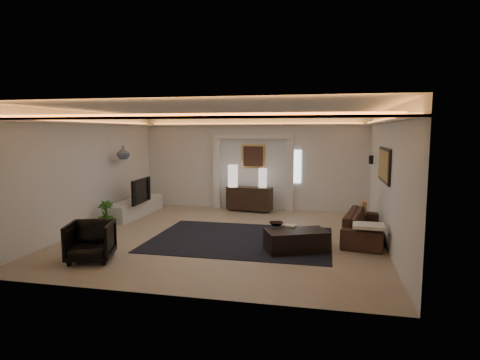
% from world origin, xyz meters
% --- Properties ---
extents(floor, '(7.00, 7.00, 0.00)m').
position_xyz_m(floor, '(0.00, 0.00, 0.00)').
color(floor, tan).
rests_on(floor, ground).
extents(ceiling, '(7.00, 7.00, 0.00)m').
position_xyz_m(ceiling, '(0.00, 0.00, 2.90)').
color(ceiling, white).
rests_on(ceiling, ground).
extents(wall_back, '(7.00, 0.00, 7.00)m').
position_xyz_m(wall_back, '(0.00, 3.50, 1.45)').
color(wall_back, silver).
rests_on(wall_back, ground).
extents(wall_front, '(7.00, 0.00, 7.00)m').
position_xyz_m(wall_front, '(0.00, -3.50, 1.45)').
color(wall_front, silver).
rests_on(wall_front, ground).
extents(wall_left, '(0.00, 7.00, 7.00)m').
position_xyz_m(wall_left, '(-3.50, 0.00, 1.45)').
color(wall_left, silver).
rests_on(wall_left, ground).
extents(wall_right, '(0.00, 7.00, 7.00)m').
position_xyz_m(wall_right, '(3.50, 0.00, 1.45)').
color(wall_right, silver).
rests_on(wall_right, ground).
extents(cove_soffit, '(7.00, 7.00, 0.04)m').
position_xyz_m(cove_soffit, '(0.00, 0.00, 2.62)').
color(cove_soffit, silver).
rests_on(cove_soffit, ceiling).
extents(daylight_slit, '(0.25, 0.03, 1.00)m').
position_xyz_m(daylight_slit, '(1.35, 3.48, 1.35)').
color(daylight_slit, white).
rests_on(daylight_slit, wall_back).
extents(area_rug, '(4.00, 3.00, 0.01)m').
position_xyz_m(area_rug, '(0.40, -0.20, 0.01)').
color(area_rug, black).
rests_on(area_rug, ground).
extents(pilaster_left, '(0.22, 0.20, 2.20)m').
position_xyz_m(pilaster_left, '(-1.15, 3.40, 1.10)').
color(pilaster_left, silver).
rests_on(pilaster_left, ground).
extents(pilaster_right, '(0.22, 0.20, 2.20)m').
position_xyz_m(pilaster_right, '(1.15, 3.40, 1.10)').
color(pilaster_right, silver).
rests_on(pilaster_right, ground).
extents(alcove_header, '(2.52, 0.20, 0.12)m').
position_xyz_m(alcove_header, '(0.00, 3.40, 2.25)').
color(alcove_header, silver).
rests_on(alcove_header, wall_back).
extents(painting_frame, '(0.74, 0.04, 0.74)m').
position_xyz_m(painting_frame, '(0.00, 3.47, 1.65)').
color(painting_frame, tan).
rests_on(painting_frame, wall_back).
extents(painting_canvas, '(0.62, 0.02, 0.62)m').
position_xyz_m(painting_canvas, '(0.00, 3.44, 1.65)').
color(painting_canvas, '#4C2D1E').
rests_on(painting_canvas, wall_back).
extents(art_panel_frame, '(0.04, 1.64, 0.74)m').
position_xyz_m(art_panel_frame, '(3.47, 0.30, 1.70)').
color(art_panel_frame, black).
rests_on(art_panel_frame, wall_right).
extents(art_panel_gold, '(0.02, 1.50, 0.62)m').
position_xyz_m(art_panel_gold, '(3.44, 0.30, 1.70)').
color(art_panel_gold, tan).
rests_on(art_panel_gold, wall_right).
extents(wall_sconce, '(0.12, 0.12, 0.22)m').
position_xyz_m(wall_sconce, '(3.38, 2.20, 1.68)').
color(wall_sconce, black).
rests_on(wall_sconce, wall_right).
extents(wall_niche, '(0.10, 0.55, 0.04)m').
position_xyz_m(wall_niche, '(-3.44, 1.40, 1.65)').
color(wall_niche, silver).
rests_on(wall_niche, wall_left).
extents(console, '(1.41, 0.59, 0.68)m').
position_xyz_m(console, '(-0.03, 3.00, 0.40)').
color(console, black).
rests_on(console, ground).
extents(lamp_left, '(0.31, 0.31, 0.67)m').
position_xyz_m(lamp_left, '(-0.54, 2.97, 1.09)').
color(lamp_left, white).
rests_on(lamp_left, console).
extents(lamp_right, '(0.26, 0.26, 0.57)m').
position_xyz_m(lamp_right, '(0.36, 3.11, 1.09)').
color(lamp_right, silver).
rests_on(lamp_right, console).
extents(media_ledge, '(0.68, 2.43, 0.45)m').
position_xyz_m(media_ledge, '(-3.15, 1.70, 0.23)').
color(media_ledge, silver).
rests_on(media_ledge, ground).
extents(tv, '(1.18, 0.21, 0.68)m').
position_xyz_m(tv, '(-2.86, 1.30, 0.79)').
color(tv, black).
rests_on(tv, media_ledge).
extents(figurine, '(0.19, 0.19, 0.41)m').
position_xyz_m(figurine, '(-3.15, 1.96, 0.64)').
color(figurine, '#493218').
rests_on(figurine, media_ledge).
extents(ginger_jar, '(0.45, 0.45, 0.36)m').
position_xyz_m(ginger_jar, '(-3.15, 1.12, 1.85)').
color(ginger_jar, '#354853').
rests_on(ginger_jar, wall_niche).
extents(plant, '(0.46, 0.46, 0.69)m').
position_xyz_m(plant, '(-3.15, 0.13, 0.35)').
color(plant, '#215414').
rests_on(plant, ground).
extents(sofa, '(2.28, 1.21, 0.63)m').
position_xyz_m(sofa, '(3.15, 0.35, 0.32)').
color(sofa, '#3E2618').
rests_on(sofa, ground).
extents(throw_blanket, '(0.65, 0.54, 0.07)m').
position_xyz_m(throw_blanket, '(3.09, -0.64, 0.55)').
color(throw_blanket, silver).
rests_on(throw_blanket, sofa).
extents(throw_pillow, '(0.14, 0.36, 0.35)m').
position_xyz_m(throw_pillow, '(3.15, 1.35, 0.55)').
color(throw_pillow, tan).
rests_on(throw_pillow, sofa).
extents(coffee_table, '(1.39, 1.09, 0.46)m').
position_xyz_m(coffee_table, '(1.69, -0.85, 0.20)').
color(coffee_table, black).
rests_on(coffee_table, ground).
extents(bowl, '(0.35, 0.35, 0.07)m').
position_xyz_m(bowl, '(1.23, -0.52, 0.45)').
color(bowl, black).
rests_on(bowl, coffee_table).
extents(magazine, '(0.30, 0.26, 0.03)m').
position_xyz_m(magazine, '(1.52, -0.52, 0.42)').
color(magazine, beige).
rests_on(magazine, coffee_table).
extents(armchair, '(1.01, 1.02, 0.75)m').
position_xyz_m(armchair, '(-2.05, -2.28, 0.37)').
color(armchair, black).
rests_on(armchair, ground).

